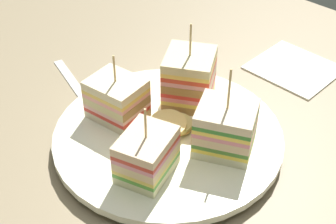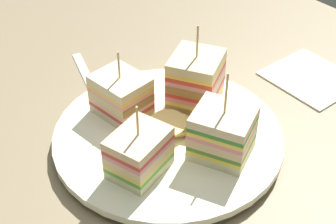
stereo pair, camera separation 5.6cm
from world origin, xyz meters
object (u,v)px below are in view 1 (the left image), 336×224
Objects in this scene: sandwich_wedge_0 at (147,155)px; sandwich_wedge_3 at (117,99)px; sandwich_wedge_2 at (189,78)px; sandwich_wedge_1 at (225,129)px; plate at (168,136)px; chip_pile at (173,125)px; napkin at (294,67)px; spoon at (86,101)px.

sandwich_wedge_0 is 1.00× the size of sandwich_wedge_3.
sandwich_wedge_1 is at bearing 35.24° from sandwich_wedge_2.
chip_pile is (-0.17, -0.57, 1.51)cm from plate.
sandwich_wedge_2 reaches higher than napkin.
napkin is (0.58, -29.79, -3.80)cm from sandwich_wedge_0.
plate reaches higher than spoon.
plate is 23.80cm from napkin.
sandwich_wedge_3 is (6.43, 1.90, 3.15)cm from plate.
chip_pile is at bearing 84.97° from napkin.
plate is 2.49× the size of sandwich_wedge_2.
sandwich_wedge_0 is (-2.79, 6.10, 3.07)cm from plate.
spoon is (19.18, 4.11, -4.00)cm from sandwich_wedge_1.
sandwich_wedge_1 is 20.02cm from spoon.
spoon is (12.89, 1.76, -0.57)cm from plate.
sandwich_wedge_0 is 0.81× the size of sandwich_wedge_1.
chip_pile is at bearing 27.51° from spoon.
sandwich_wedge_2 reaches higher than spoon.
sandwich_wedge_0 is at bearing 114.60° from plate.
sandwich_wedge_3 reaches higher than napkin.
sandwich_wedge_2 is 18.61cm from napkin.
sandwich_wedge_1 reaches higher than sandwich_wedge_3.
napkin is (4.07, -21.34, -4.15)cm from sandwich_wedge_1.
sandwich_wedge_2 is at bearing 75.15° from napkin.
napkin is at bearing -95.03° from chip_pile.
sandwich_wedge_3 is 27.29cm from napkin.
sandwich_wedge_3 is 0.76× the size of napkin.
sandwich_wedge_1 is 0.70× the size of spoon.
plate is 7.53cm from sandwich_wedge_1.
sandwich_wedge_1 is 13.41cm from sandwich_wedge_3.
sandwich_wedge_0 is 9.15cm from sandwich_wedge_1.
sandwich_wedge_3 is (12.71, 4.25, -0.27)cm from sandwich_wedge_1.
chip_pile is 0.46× the size of spoon.
plate is at bearing 7.20° from sandwich_wedge_0.
spoon is (10.48, 8.03, -4.49)cm from sandwich_wedge_2.
sandwich_wedge_0 is 10.13cm from sandwich_wedge_3.
sandwich_wedge_1 is at bearing -159.50° from plate.
sandwich_wedge_0 is at bearing 41.46° from sandwich_wedge_1.
chip_pile reaches higher than napkin.
sandwich_wedge_1 is (-3.49, -8.45, 0.35)cm from sandwich_wedge_0.
spoon is at bearing 171.59° from sandwich_wedge_3.
napkin is at bearing -95.33° from plate.
napkin is (-15.10, -25.45, -0.15)cm from spoon.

